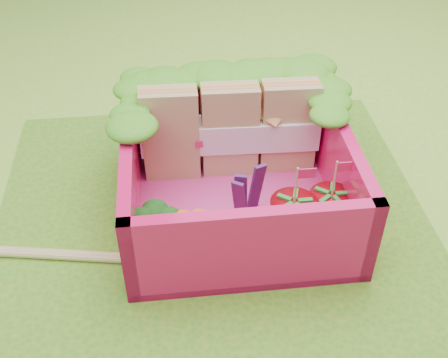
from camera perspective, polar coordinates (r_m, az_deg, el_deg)
name	(u,v)px	position (r m, az deg, el deg)	size (l,w,h in m)	color
ground	(214,231)	(3.38, -1.01, -5.29)	(14.00, 14.00, 0.00)	#91C638
placemat	(214,229)	(3.37, -1.01, -5.11)	(2.60, 2.60, 0.03)	#4C9722
bento_floor	(236,206)	(3.45, 1.25, -2.78)	(1.30, 1.30, 0.05)	#DC388F
bento_box	(237,175)	(3.29, 1.31, 0.43)	(1.30, 1.30, 0.55)	#EF145D
lettuce_ruffle	(227,83)	(3.51, 0.33, 9.77)	(1.43, 0.83, 0.11)	#3C921A
sandwich_stack	(231,131)	(3.51, 0.69, 4.92)	(1.12, 0.21, 0.62)	tan
broccoli	(153,224)	(3.08, -7.20, -4.56)	(0.32, 0.32, 0.25)	#6A9749
carrot_sticks	(192,230)	(3.10, -3.32, -5.16)	(0.15, 0.08, 0.25)	orange
purple_wedges	(246,196)	(3.20, 2.22, -1.72)	(0.19, 0.18, 0.38)	#411752
strawberry_left	(292,219)	(3.16, 6.97, -4.08)	(0.27, 0.27, 0.51)	#BB0B0D
strawberry_right	(329,211)	(3.25, 10.64, -3.22)	(0.25, 0.25, 0.49)	#BB0B0D
snap_peas	(297,222)	(3.31, 7.47, -4.36)	(0.62, 0.58, 0.05)	#56BC3B
chopsticks	(25,253)	(3.38, -19.54, -7.06)	(2.17, 0.45, 0.04)	#E6D17E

